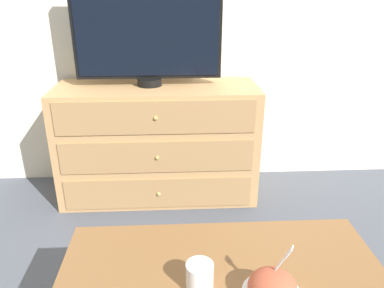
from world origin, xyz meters
TOP-DOWN VIEW (x-y plane):
  - ground_plane at (0.00, 0.00)m, footprint 12.00×12.00m
  - dresser at (-0.13, -0.26)m, footprint 1.24×0.47m
  - tv at (-0.17, -0.23)m, footprint 0.87×0.15m
  - drink_cup at (0.04, -1.62)m, footprint 0.08×0.08m

SIDE VIEW (x-z plane):
  - ground_plane at x=0.00m, z-range 0.00..0.00m
  - dresser at x=-0.13m, z-range 0.00..0.74m
  - drink_cup at x=0.04m, z-range 0.46..0.55m
  - tv at x=-0.17m, z-range 0.75..1.39m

